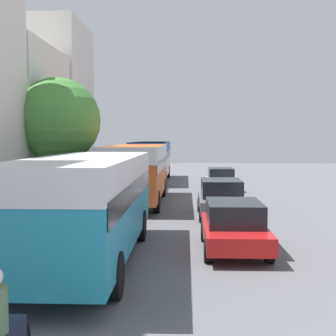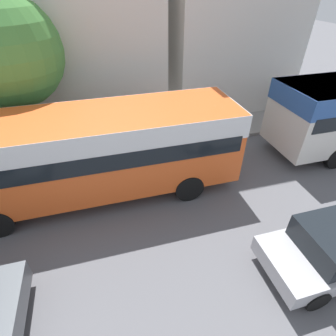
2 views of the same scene
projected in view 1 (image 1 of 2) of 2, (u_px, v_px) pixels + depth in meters
The scene contains 10 objects.
building_far_terrace at pixel (3, 125), 24.27m from camera, with size 5.28×7.16×8.08m.
building_end_row at pixel (43, 106), 31.76m from camera, with size 5.73×6.61×11.02m.
bus_lead at pixel (87, 194), 12.47m from camera, with size 2.61×9.07×2.85m.
bus_following at pixel (137, 166), 23.91m from camera, with size 2.66×9.66×2.99m.
bus_third_in_line at pixel (152, 156), 36.44m from camera, with size 2.62×10.57×3.06m.
car_crossing at pixel (234, 225), 13.84m from camera, with size 1.86×4.23×1.48m.
car_far_curb at pixel (221, 179), 29.58m from camera, with size 1.83×3.89×1.47m.
car_distant at pixel (221, 198), 19.89m from camera, with size 1.94×4.29×1.59m.
pedestrian_near_curb at pixel (102, 171), 34.11m from camera, with size 0.36×0.36×1.57m.
street_tree at pixel (58, 121), 21.51m from camera, with size 3.93×3.93×5.99m.
Camera 1 is at (0.71, -3.46, 3.35)m, focal length 50.00 mm.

